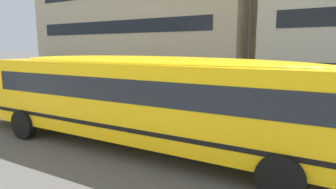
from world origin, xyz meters
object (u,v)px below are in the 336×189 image
Objects in this scene: school_bus at (137,94)px; parked_car_red_far_corner at (26,76)px; parked_car_silver_under_tree at (115,84)px; street_lamp at (250,31)px.

school_bus is 3.59× the size of parked_car_red_far_corner.
parked_car_silver_under_tree is 1.02× the size of parked_car_red_far_corner.
parked_car_silver_under_tree is 0.59× the size of street_lamp.
street_lamp reaches higher than parked_car_silver_under_tree.
school_bus reaches higher than parked_car_red_far_corner.
school_bus is 9.96m from street_lamp.
street_lamp is at bearing 5.50° from parked_car_red_far_corner.
parked_car_silver_under_tree is 9.50m from street_lamp.
school_bus is 3.50× the size of parked_car_silver_under_tree.
street_lamp is (1.02, 9.60, 2.47)m from school_bus.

